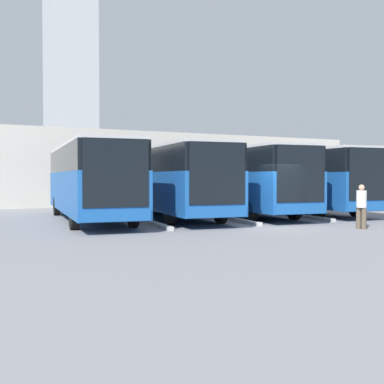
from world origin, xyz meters
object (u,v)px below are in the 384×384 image
bus_0 (297,179)px  bus_1 (238,179)px  bus_3 (90,179)px  bus_2 (169,179)px  pedestrian (361,205)px

bus_0 → bus_1: size_ratio=1.00×
bus_1 → bus_0: bearing=-173.7°
bus_1 → bus_3: 7.82m
bus_1 → bus_2: (3.91, -0.05, 0.00)m
bus_2 → pedestrian: 9.25m
bus_1 → pedestrian: size_ratio=7.11×
bus_2 → bus_3: same height
bus_0 → pedestrian: bus_0 is taller
bus_0 → pedestrian: 8.77m
bus_1 → pedestrian: bus_1 is taller
bus_0 → pedestrian: bearing=73.2°
bus_0 → bus_3: 11.72m
pedestrian → bus_2: bearing=-173.7°
bus_0 → bus_3: bearing=5.5°
bus_3 → bus_1: bearing=-174.9°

